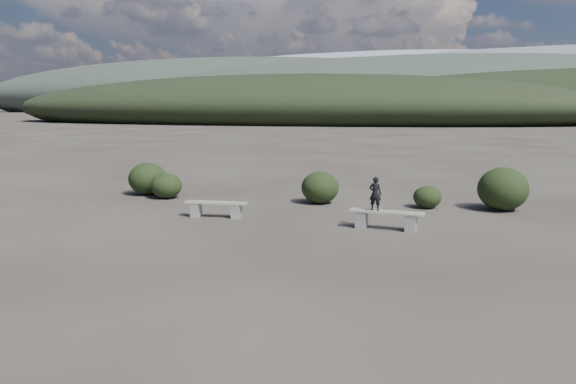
% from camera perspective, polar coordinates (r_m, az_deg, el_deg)
% --- Properties ---
extents(ground, '(1200.00, 1200.00, 0.00)m').
position_cam_1_polar(ground, '(10.51, -1.81, -8.93)').
color(ground, '#2B2722').
rests_on(ground, ground).
extents(bench_left, '(1.85, 0.53, 0.46)m').
position_cam_1_polar(bench_left, '(16.26, -7.32, -1.61)').
color(bench_left, slate).
rests_on(bench_left, ground).
extents(bench_right, '(1.97, 0.59, 0.48)m').
position_cam_1_polar(bench_right, '(14.78, 9.93, -2.65)').
color(bench_right, slate).
rests_on(bench_right, ground).
extents(seated_person, '(0.35, 0.25, 0.89)m').
position_cam_1_polar(seated_person, '(14.73, 8.86, -0.16)').
color(seated_person, black).
rests_on(seated_person, bench_right).
extents(shrub_a, '(1.08, 1.08, 0.88)m').
position_cam_1_polar(shrub_a, '(19.85, -12.26, 0.63)').
color(shrub_a, black).
rests_on(shrub_a, ground).
extents(shrub_b, '(1.23, 1.23, 1.05)m').
position_cam_1_polar(shrub_b, '(18.41, 3.27, 0.46)').
color(shrub_b, black).
rests_on(shrub_b, ground).
extents(shrub_c, '(0.88, 0.88, 0.70)m').
position_cam_1_polar(shrub_c, '(18.10, 13.97, -0.50)').
color(shrub_c, black).
rests_on(shrub_c, ground).
extents(shrub_d, '(1.52, 1.52, 1.33)m').
position_cam_1_polar(shrub_d, '(18.37, 21.00, 0.29)').
color(shrub_d, black).
rests_on(shrub_d, ground).
extents(shrub_f, '(1.37, 1.37, 1.16)m').
position_cam_1_polar(shrub_f, '(20.82, -14.07, 1.32)').
color(shrub_f, black).
rests_on(shrub_f, ground).
extents(mountain_ridges, '(500.00, 400.00, 56.00)m').
position_cam_1_polar(mountain_ridges, '(348.86, 13.88, 9.84)').
color(mountain_ridges, black).
rests_on(mountain_ridges, ground).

